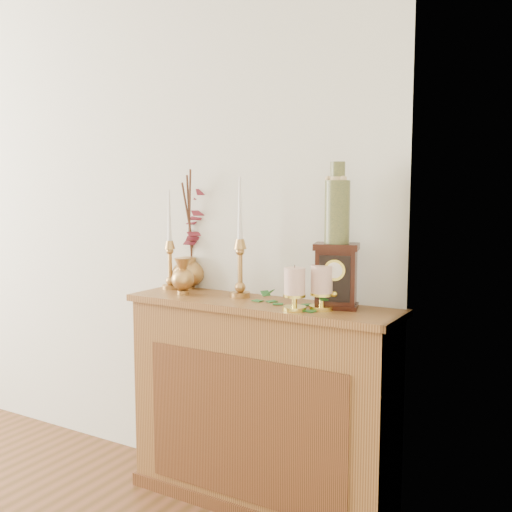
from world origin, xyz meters
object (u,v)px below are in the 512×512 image
Objects in this scene: candlestick_left at (170,257)px; mantel_clock at (336,276)px; ceramic_vase at (337,207)px; bud_vase at (183,277)px; ginger_jar at (195,235)px; candlestick_center at (240,258)px.

candlestick_left reaches higher than mantel_clock.
ceramic_vase is at bearing 90.00° from mantel_clock.
ginger_jar is at bearing 109.82° from bud_vase.
bud_vase is 0.27m from ginger_jar.
ginger_jar is (0.08, 0.09, 0.10)m from candlestick_left.
candlestick_center is at bearing 162.55° from mantel_clock.
ginger_jar is 1.76× the size of ceramic_vase.
ceramic_vase reaches higher than candlestick_left.
ginger_jar is (-0.07, 0.19, 0.18)m from bud_vase.
bud_vase is 0.74m from mantel_clock.
candlestick_left is 0.16m from ginger_jar.
ceramic_vase is at bearing 5.88° from bud_vase.
candlestick_center is 0.29m from bud_vase.
candlestick_left is at bearing 178.82° from ceramic_vase.
ceramic_vase is (-0.00, 0.00, 0.28)m from mantel_clock.
candlestick_left is 1.81× the size of mantel_clock.
bud_vase is 0.52× the size of ceramic_vase.
candlestick_left is at bearing 178.57° from candlestick_center.
candlestick_center is 0.93× the size of ginger_jar.
candlestick_left is 1.47× the size of ceramic_vase.
bud_vase is 0.64× the size of mantel_clock.
mantel_clock reaches higher than bud_vase.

